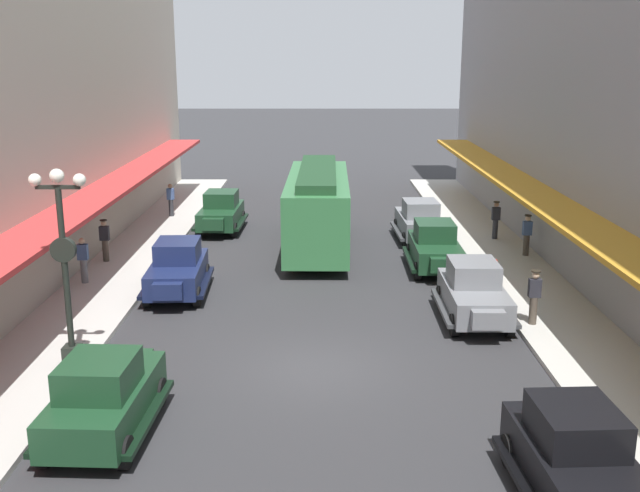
% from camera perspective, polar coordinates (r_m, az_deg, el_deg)
% --- Properties ---
extents(ground_plane, '(200.00, 200.00, 0.00)m').
position_cam_1_polar(ground_plane, '(19.81, -0.07, -9.39)').
color(ground_plane, '#2D2D30').
extents(sidewalk_left, '(3.00, 60.00, 0.15)m').
position_cam_1_polar(sidewalk_left, '(21.19, -21.04, -8.56)').
color(sidewalk_left, '#B7B5AD').
rests_on(sidewalk_left, ground).
extents(sidewalk_right, '(3.00, 60.00, 0.15)m').
position_cam_1_polar(sidewalk_right, '(21.13, 20.98, -8.63)').
color(sidewalk_right, '#B7B5AD').
rests_on(sidewalk_right, ground).
extents(parked_car_0, '(2.29, 4.31, 1.84)m').
position_cam_1_polar(parked_car_0, '(16.89, -16.06, -10.87)').
color(parked_car_0, '#193D23').
rests_on(parked_car_0, ground).
extents(parked_car_1, '(2.24, 4.30, 1.84)m').
position_cam_1_polar(parked_car_1, '(35.13, -7.41, 2.69)').
color(parked_car_1, '#193D23').
rests_on(parked_car_1, ground).
extents(parked_car_2, '(2.26, 4.30, 1.84)m').
position_cam_1_polar(parked_car_2, '(33.26, 7.87, 2.02)').
color(parked_car_2, slate).
rests_on(parked_car_2, ground).
extents(parked_car_3, '(2.30, 4.32, 1.84)m').
position_cam_1_polar(parked_car_3, '(14.70, 19.40, -15.15)').
color(parked_car_3, black).
rests_on(parked_car_3, ground).
extents(parked_car_4, '(2.18, 4.27, 1.84)m').
position_cam_1_polar(parked_car_4, '(28.73, 9.04, 0.01)').
color(parked_car_4, '#193D23').
rests_on(parked_car_4, ground).
extents(parked_car_5, '(2.28, 4.31, 1.84)m').
position_cam_1_polar(parked_car_5, '(25.95, -10.69, -1.63)').
color(parked_car_5, '#19234C').
rests_on(parked_car_5, ground).
extents(parked_car_6, '(2.18, 4.27, 1.84)m').
position_cam_1_polar(parked_car_6, '(23.46, 11.95, -3.41)').
color(parked_car_6, slate).
rests_on(parked_car_6, ground).
extents(streetcar, '(2.65, 9.64, 3.46)m').
position_cam_1_polar(streetcar, '(31.29, 0.04, 3.17)').
color(streetcar, '#33723F').
rests_on(streetcar, ground).
extents(lamp_post_with_clock, '(1.42, 0.44, 5.16)m').
position_cam_1_polar(lamp_post_with_clock, '(19.88, -18.86, -0.99)').
color(lamp_post_with_clock, black).
rests_on(lamp_post_with_clock, sidewalk_left).
extents(fire_hydrant, '(0.24, 0.24, 0.82)m').
position_cam_1_polar(fire_hydrant, '(27.30, 13.47, -1.81)').
color(fire_hydrant, '#B21E19').
rests_on(fire_hydrant, sidewalk_right).
extents(pedestrian_0, '(0.36, 0.28, 1.67)m').
position_cam_1_polar(pedestrian_0, '(31.03, 15.82, 0.84)').
color(pedestrian_0, '#4C4238').
rests_on(pedestrian_0, sidewalk_right).
extents(pedestrian_1, '(0.36, 0.24, 1.64)m').
position_cam_1_polar(pedestrian_1, '(38.09, -11.18, 3.52)').
color(pedestrian_1, '#2D2D33').
rests_on(pedestrian_1, sidewalk_left).
extents(pedestrian_2, '(0.36, 0.28, 1.67)m').
position_cam_1_polar(pedestrian_2, '(33.56, 13.56, 1.98)').
color(pedestrian_2, '#2D2D33').
rests_on(pedestrian_2, sidewalk_right).
extents(pedestrian_3, '(0.36, 0.24, 1.64)m').
position_cam_1_polar(pedestrian_3, '(27.57, -17.52, -1.01)').
color(pedestrian_3, slate).
rests_on(pedestrian_3, sidewalk_left).
extents(pedestrian_4, '(0.36, 0.28, 1.67)m').
position_cam_1_polar(pedestrian_4, '(30.23, -16.00, 0.47)').
color(pedestrian_4, '#4C4238').
rests_on(pedestrian_4, sidewalk_left).
extents(pedestrian_5, '(0.36, 0.28, 1.67)m').
position_cam_1_polar(pedestrian_5, '(23.15, 16.34, -3.76)').
color(pedestrian_5, '#4C4238').
rests_on(pedestrian_5, sidewalk_right).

